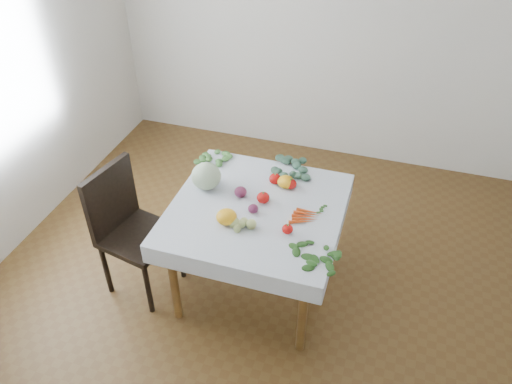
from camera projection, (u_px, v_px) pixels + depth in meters
The scene contains 19 objects.
ground at pixel (257, 284), 3.76m from camera, with size 4.00×4.00×0.00m, color brown.
back_wall at pixel (324, 20), 4.44m from camera, with size 4.00×0.04×2.70m, color silver.
table at pixel (257, 219), 3.36m from camera, with size 1.00×1.00×0.75m.
tablecloth at pixel (257, 208), 3.30m from camera, with size 1.12×1.12×0.01m, color white.
chair at pixel (127, 223), 3.46m from camera, with size 0.53×0.53×0.99m.
cabbage at pixel (206, 176), 3.42m from camera, with size 0.21×0.21×0.19m, color #B7CFAD.
tomato_a at pixel (275, 179), 3.49m from camera, with size 0.08×0.08×0.07m, color red.
tomato_b at pixel (291, 184), 3.44m from camera, with size 0.08×0.08×0.07m, color red.
tomato_c at pixel (263, 198), 3.32m from camera, with size 0.09×0.09×0.08m, color red.
tomato_d at pixel (287, 229), 3.08m from camera, with size 0.07×0.07×0.06m, color red.
heirloom_back at pixel (286, 182), 3.45m from camera, with size 0.12×0.12×0.08m, color #FFB01A.
heirloom_front at pixel (227, 217), 3.15m from camera, with size 0.13×0.13×0.09m, color #FFB01A.
onion_a at pixel (241, 192), 3.37m from camera, with size 0.09×0.09×0.07m, color #541837.
onion_b at pixel (253, 209), 3.24m from camera, with size 0.07×0.07×0.06m, color #541837.
tomatillo_cluster at pixel (239, 225), 3.12m from camera, with size 0.17×0.12×0.05m.
carrot_bunch at pixel (306, 216), 3.21m from camera, with size 0.17×0.17×0.03m.
kale_bunch at pixel (293, 169), 3.62m from camera, with size 0.30×0.28×0.04m.
basil_bunch at pixel (315, 257), 2.93m from camera, with size 0.28×0.24×0.01m.
dill_bunch at pixel (214, 158), 3.74m from camera, with size 0.21×0.20×0.02m.
Camera 1 is at (0.76, -2.43, 2.86)m, focal length 35.00 mm.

